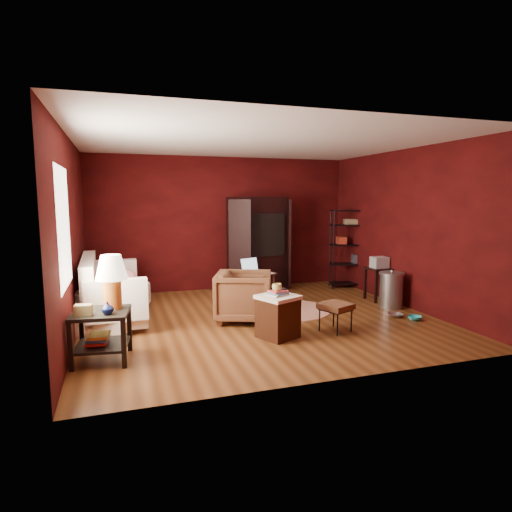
{
  "coord_description": "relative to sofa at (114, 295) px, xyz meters",
  "views": [
    {
      "loc": [
        -2.14,
        -6.38,
        1.93
      ],
      "look_at": [
        0.0,
        0.2,
        1.0
      ],
      "focal_mm": 30.0,
      "sensor_mm": 36.0,
      "label": 1
    }
  ],
  "objects": [
    {
      "name": "room",
      "position": [
        2.2,
        -0.71,
        1.0
      ],
      "size": [
        5.54,
        5.04,
        2.84
      ],
      "color": "brown",
      "rests_on": "ground"
    },
    {
      "name": "sofa",
      "position": [
        0.0,
        0.0,
        0.0
      ],
      "size": [
        1.08,
        2.12,
        0.8
      ],
      "primitive_type": "imported",
      "rotation": [
        0.0,
        0.0,
        1.32
      ],
      "color": "white",
      "rests_on": "ground"
    },
    {
      "name": "armchair",
      "position": [
        1.96,
        -0.73,
        0.04
      ],
      "size": [
        1.04,
        1.07,
        0.87
      ],
      "primitive_type": "imported",
      "rotation": [
        0.0,
        0.0,
        1.2
      ],
      "color": "black",
      "rests_on": "ground"
    },
    {
      "name": "pet_bowl_steel",
      "position": [
        4.39,
        -1.3,
        -0.28
      ],
      "size": [
        0.24,
        0.11,
        0.24
      ],
      "primitive_type": "imported",
      "rotation": [
        0.0,
        0.0,
        -0.24
      ],
      "color": "#ABADB2",
      "rests_on": "ground"
    },
    {
      "name": "pet_bowl_turquoise",
      "position": [
        4.57,
        -1.55,
        -0.29
      ],
      "size": [
        0.22,
        0.1,
        0.22
      ],
      "primitive_type": "imported",
      "rotation": [
        0.0,
        0.0,
        -0.13
      ],
      "color": "#28B0BC",
      "rests_on": "ground"
    },
    {
      "name": "vase",
      "position": [
        -0.05,
        -1.99,
        0.28
      ],
      "size": [
        0.19,
        0.19,
        0.14
      ],
      "primitive_type": "imported",
      "rotation": [
        0.0,
        0.0,
        0.42
      ],
      "color": "#0C1540",
      "rests_on": "side_table"
    },
    {
      "name": "mug",
      "position": [
        2.15,
        -1.7,
        0.34
      ],
      "size": [
        0.16,
        0.14,
        0.13
      ],
      "primitive_type": "imported",
      "rotation": [
        0.0,
        0.0,
        -0.32
      ],
      "color": "#D8D269",
      "rests_on": "hamper"
    },
    {
      "name": "side_table",
      "position": [
        -0.06,
        -1.77,
        0.36
      ],
      "size": [
        0.72,
        0.72,
        1.27
      ],
      "rotation": [
        0.0,
        0.0,
        -0.14
      ],
      "color": "black",
      "rests_on": "ground"
    },
    {
      "name": "sofa_cushions",
      "position": [
        -0.06,
        0.03,
        0.05
      ],
      "size": [
        0.96,
        2.24,
        0.93
      ],
      "rotation": [
        0.0,
        0.0,
        0.03
      ],
      "color": "white",
      "rests_on": "sofa"
    },
    {
      "name": "hamper",
      "position": [
        2.18,
        -1.67,
        -0.09
      ],
      "size": [
        0.65,
        0.65,
        0.69
      ],
      "rotation": [
        0.0,
        0.0,
        0.42
      ],
      "color": "#411D0F",
      "rests_on": "ground"
    },
    {
      "name": "footstool",
      "position": [
        3.08,
        -1.67,
        -0.04
      ],
      "size": [
        0.54,
        0.54,
        0.42
      ],
      "rotation": [
        0.0,
        0.0,
        0.41
      ],
      "color": "black",
      "rests_on": "ground"
    },
    {
      "name": "rug_round",
      "position": [
        2.85,
        -0.33,
        -0.39
      ],
      "size": [
        1.78,
        1.78,
        0.01
      ],
      "rotation": [
        0.0,
        0.0,
        0.19
      ],
      "color": "white",
      "rests_on": "ground"
    },
    {
      "name": "rug_oriental",
      "position": [
        2.44,
        0.1,
        -0.38
      ],
      "size": [
        1.33,
        1.0,
        0.01
      ],
      "rotation": [
        0.0,
        0.0,
        0.18
      ],
      "color": "#4E1514",
      "rests_on": "ground"
    },
    {
      "name": "laptop_desk",
      "position": [
        2.46,
        0.28,
        0.12
      ],
      "size": [
        0.8,
        0.7,
        0.83
      ],
      "rotation": [
        0.0,
        0.0,
        0.37
      ],
      "color": "brown",
      "rests_on": "ground"
    },
    {
      "name": "tv_armoire",
      "position": [
        2.9,
        1.37,
        0.63
      ],
      "size": [
        1.48,
        1.09,
        1.97
      ],
      "rotation": [
        0.0,
        0.0,
        0.3
      ],
      "color": "black",
      "rests_on": "ground"
    },
    {
      "name": "wire_shelving",
      "position": [
        4.9,
        1.05,
        0.53
      ],
      "size": [
        0.89,
        0.56,
        1.69
      ],
      "rotation": [
        0.0,
        0.0,
        -0.26
      ],
      "color": "black",
      "rests_on": "ground"
    },
    {
      "name": "small_stand",
      "position": [
        4.8,
        -0.19,
        0.23
      ],
      "size": [
        0.42,
        0.42,
        0.84
      ],
      "rotation": [
        0.0,
        0.0,
        0.01
      ],
      "color": "black",
      "rests_on": "ground"
    },
    {
      "name": "trash_can",
      "position": [
        4.68,
        -0.76,
        -0.07
      ],
      "size": [
        0.45,
        0.45,
        0.69
      ],
      "rotation": [
        0.0,
        0.0,
        0.02
      ],
      "color": "#A2A6A9",
      "rests_on": "ground"
    }
  ]
}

